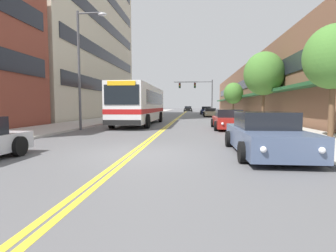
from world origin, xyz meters
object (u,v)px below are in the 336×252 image
fire_hydrant (241,119)px  car_red_parked_right_mid (228,120)px  street_lamp_left_near (83,60)px  city_bus (141,103)px  car_white_parked_left_near (147,113)px  car_charcoal_parked_left_far (153,112)px  car_beige_parked_right_far (210,113)px  car_navy_parked_right_end (206,111)px  car_black_moving_lead (188,109)px  traffic_signal_mast (198,90)px  street_tree_right_far (233,93)px  street_tree_right_near (334,57)px  street_tree_right_mid (264,74)px  car_slate_blue_parked_right_foreground (265,135)px

fire_hydrant → car_red_parked_right_mid: bearing=-110.6°
car_red_parked_right_mid → street_lamp_left_near: 10.33m
city_bus → car_white_parked_left_near: size_ratio=2.59×
fire_hydrant → car_charcoal_parked_left_far: bearing=118.0°
car_beige_parked_right_far → car_white_parked_left_near: bearing=-155.4°
city_bus → car_charcoal_parked_left_far: 19.93m
car_navy_parked_right_end → car_black_moving_lead: car_black_moving_lead is taller
traffic_signal_mast → street_lamp_left_near: 31.20m
traffic_signal_mast → fire_hydrant: 24.70m
city_bus → street_tree_right_far: street_tree_right_far is taller
car_beige_parked_right_far → street_tree_right_near: size_ratio=0.98×
car_navy_parked_right_end → car_white_parked_left_near: bearing=-121.4°
car_black_moving_lead → street_lamp_left_near: street_lamp_left_near is taller
car_red_parked_right_mid → street_tree_right_mid: (3.78, 5.96, 3.78)m
car_white_parked_left_near → fire_hydrant: car_white_parked_left_near is taller
car_red_parked_right_mid → traffic_signal_mast: traffic_signal_mast is taller
city_bus → car_red_parked_right_mid: (6.85, -3.94, -1.18)m
car_navy_parked_right_end → street_tree_right_near: street_tree_right_near is taller
car_black_moving_lead → car_white_parked_left_near: bearing=-98.3°
city_bus → street_tree_right_near: bearing=-42.2°
car_charcoal_parked_left_far → car_slate_blue_parked_right_foreground: (8.80, -33.00, 0.06)m
car_red_parked_right_mid → street_lamp_left_near: street_lamp_left_near is taller
street_lamp_left_near → fire_hydrant: street_lamp_left_near is taller
street_tree_right_mid → car_navy_parked_right_end: bearing=98.7°
traffic_signal_mast → street_tree_right_far: size_ratio=1.43×
car_charcoal_parked_left_far → fire_hydrant: bearing=-62.0°
street_lamp_left_near → car_black_moving_lead: bearing=83.8°
car_charcoal_parked_left_far → car_white_parked_left_near: bearing=-88.7°
car_slate_blue_parked_right_foreground → fire_hydrant: 13.55m
car_white_parked_left_near → fire_hydrant: 16.29m
car_slate_blue_parked_right_foreground → city_bus: bearing=117.3°
car_white_parked_left_near → street_tree_right_far: street_tree_right_far is taller
city_bus → car_navy_parked_right_end: (6.80, 27.00, -1.13)m
traffic_signal_mast → fire_hydrant: traffic_signal_mast is taller
street_lamp_left_near → street_tree_right_mid: street_lamp_left_near is taller
car_black_moving_lead → street_lamp_left_near: size_ratio=0.58×
car_white_parked_left_near → car_beige_parked_right_far: size_ratio=0.94×
city_bus → car_navy_parked_right_end: city_bus is taller
city_bus → traffic_signal_mast: traffic_signal_mast is taller
street_tree_right_near → street_tree_right_far: 25.53m
car_slate_blue_parked_right_foreground → fire_hydrant: car_slate_blue_parked_right_foreground is taller
car_beige_parked_right_far → street_tree_right_mid: bearing=-76.0°
car_navy_parked_right_end → street_tree_right_mid: (3.83, -24.98, 3.73)m
fire_hydrant → street_tree_right_far: bearing=84.0°
car_slate_blue_parked_right_foreground → car_red_parked_right_mid: (0.02, 9.27, -0.02)m
street_tree_right_near → traffic_signal_mast: bearing=98.9°
car_black_moving_lead → traffic_signal_mast: 22.29m
car_beige_parked_right_far → fire_hydrant: size_ratio=6.40×
car_red_parked_right_mid → street_tree_right_near: size_ratio=0.97×
car_charcoal_parked_left_far → street_tree_right_far: street_tree_right_far is taller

